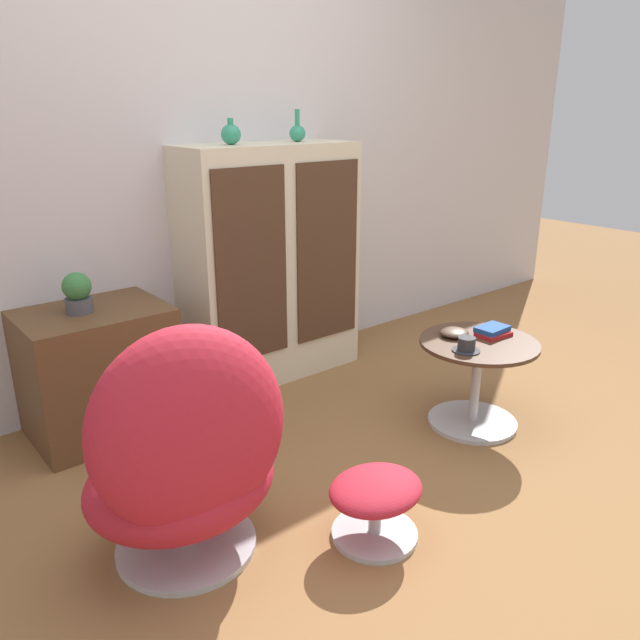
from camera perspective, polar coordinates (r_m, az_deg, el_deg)
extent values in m
plane|color=olive|center=(2.49, 9.10, -16.33)|extent=(12.00, 12.00, 0.00)
cube|color=silver|center=(3.30, -11.55, 16.41)|extent=(6.40, 0.06, 2.60)
cube|color=beige|center=(3.37, -4.58, 5.14)|extent=(0.96, 0.37, 1.25)
cube|color=#472D1E|center=(3.07, -6.25, 4.90)|extent=(0.40, 0.01, 0.95)
cube|color=#472D1E|center=(3.35, 0.69, 6.21)|extent=(0.40, 0.01, 0.95)
cube|color=brown|center=(3.00, -19.57, -4.44)|extent=(0.62, 0.47, 0.58)
cylinder|color=beige|center=(2.81, -17.73, -6.89)|extent=(0.20, 0.01, 0.20)
cylinder|color=#B7B7BC|center=(2.31, -12.07, -19.40)|extent=(0.47, 0.47, 0.02)
cylinder|color=#B7B7BC|center=(2.27, -12.17, -18.27)|extent=(0.06, 0.06, 0.09)
ellipsoid|color=#B21E2D|center=(2.16, -12.54, -14.16)|extent=(0.67, 0.58, 0.30)
ellipsoid|color=#B21E2D|center=(1.94, -11.71, -9.63)|extent=(0.66, 0.44, 0.67)
cylinder|color=#B7B7BC|center=(2.32, 4.99, -18.86)|extent=(0.30, 0.30, 0.02)
cylinder|color=#B7B7BC|center=(2.28, 5.05, -17.42)|extent=(0.04, 0.04, 0.12)
ellipsoid|color=#B21E2D|center=(2.21, 5.13, -15.18)|extent=(0.34, 0.29, 0.09)
cylinder|color=#B7B7BC|center=(3.08, 13.73, -8.99)|extent=(0.41, 0.41, 0.02)
cylinder|color=#B7B7BC|center=(3.00, 14.03, -5.61)|extent=(0.04, 0.04, 0.38)
cylinder|color=#472D1E|center=(2.92, 14.34, -2.05)|extent=(0.54, 0.54, 0.02)
ellipsoid|color=#2D8E6B|center=(3.16, -8.15, 16.45)|extent=(0.10, 0.10, 0.10)
cylinder|color=#2D8E6B|center=(3.16, -8.20, 17.53)|extent=(0.03, 0.03, 0.03)
ellipsoid|color=#2D8E6B|center=(3.38, -2.08, 16.68)|extent=(0.08, 0.08, 0.08)
cylinder|color=#2D8E6B|center=(3.38, -2.10, 18.01)|extent=(0.03, 0.03, 0.08)
cylinder|color=#4C4C51|center=(2.88, -21.16, 1.27)|extent=(0.12, 0.12, 0.07)
sphere|color=#387A3D|center=(2.86, -21.36, 2.88)|extent=(0.12, 0.12, 0.12)
cylinder|color=#2D2D33|center=(2.79, 13.20, -2.72)|extent=(0.12, 0.12, 0.01)
cylinder|color=#2D2D33|center=(2.78, 13.25, -2.17)|extent=(0.08, 0.08, 0.06)
cube|color=red|center=(2.99, 15.57, -1.25)|extent=(0.16, 0.12, 0.02)
cube|color=#1E478C|center=(3.00, 15.48, -0.79)|extent=(0.15, 0.11, 0.02)
ellipsoid|color=#4C3828|center=(2.95, 12.17, -1.12)|extent=(0.13, 0.13, 0.04)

